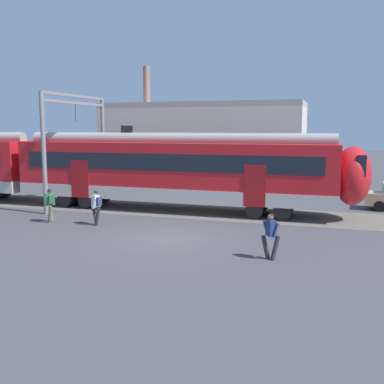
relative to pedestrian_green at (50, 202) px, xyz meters
name	(u,v)px	position (x,y,z in m)	size (l,w,h in m)	color
ground_plane	(167,239)	(6.60, -1.34, -0.99)	(160.00, 160.00, 0.00)	#424247
track_bed	(11,200)	(-6.51, 4.98, -0.98)	(80.00, 4.40, 0.01)	#605951
pedestrian_green	(50,202)	(0.00, 0.00, 0.00)	(0.56, 0.66, 1.67)	#6B6051
pedestrian_white	(96,205)	(2.47, 0.12, 0.00)	(0.62, 0.59, 1.67)	#28282D
pedestrian_navy	(271,233)	(11.15, -3.01, -0.03)	(0.71, 0.48, 1.67)	#28282D
catenary_gantry	(76,133)	(-1.53, 4.98, 3.32)	(0.24, 6.64, 6.53)	gray
background_building	(202,147)	(3.69, 13.67, 2.22)	(14.73, 5.00, 9.20)	beige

